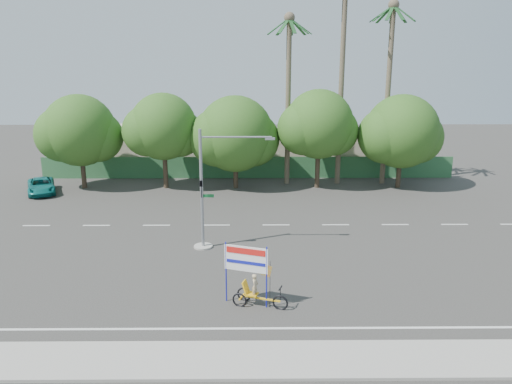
{
  "coord_description": "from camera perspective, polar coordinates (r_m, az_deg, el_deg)",
  "views": [
    {
      "loc": [
        0.38,
        -23.61,
        10.82
      ],
      "look_at": [
        0.62,
        3.52,
        3.5
      ],
      "focal_mm": 35.0,
      "sensor_mm": 36.0,
      "label": 1
    }
  ],
  "objects": [
    {
      "name": "palm_mid",
      "position": [
        44.67,
        14.96,
        12.78
      ],
      "size": [
        3.73,
        3.79,
        15.45
      ],
      "color": "#70604C",
      "rests_on": "ground"
    },
    {
      "name": "tree_left",
      "position": [
        42.66,
        -10.6,
        7.08
      ],
      "size": [
        6.66,
        5.6,
        8.07
      ],
      "color": "#473828",
      "rests_on": "ground"
    },
    {
      "name": "sidewalk_near",
      "position": [
        19.38,
        -1.63,
        -18.63
      ],
      "size": [
        50.0,
        2.4,
        0.12
      ],
      "primitive_type": "cube",
      "color": "gray",
      "rests_on": "ground"
    },
    {
      "name": "traffic_signal",
      "position": [
        28.82,
        -5.61,
        -0.89
      ],
      "size": [
        4.72,
        1.1,
        7.0
      ],
      "color": "gray",
      "rests_on": "ground"
    },
    {
      "name": "building_left",
      "position": [
        51.45,
        -12.17,
        4.89
      ],
      "size": [
        12.0,
        8.0,
        4.0
      ],
      "primitive_type": "cube",
      "color": "beige",
      "rests_on": "ground"
    },
    {
      "name": "ground",
      "position": [
        25.97,
        -1.31,
        -9.52
      ],
      "size": [
        120.0,
        120.0,
        0.0
      ],
      "primitive_type": "plane",
      "color": "#33302D",
      "rests_on": "ground"
    },
    {
      "name": "tree_right",
      "position": [
        42.35,
        7.13,
        7.41
      ],
      "size": [
        6.9,
        5.8,
        8.36
      ],
      "color": "#473828",
      "rests_on": "ground"
    },
    {
      "name": "palm_short",
      "position": [
        43.27,
        3.73,
        12.47
      ],
      "size": [
        3.73,
        3.79,
        14.45
      ],
      "color": "#70604C",
      "rests_on": "ground"
    },
    {
      "name": "trike_billboard",
      "position": [
        22.62,
        -0.45,
        -10.13
      ],
      "size": [
        2.84,
        1.26,
        2.93
      ],
      "rotation": [
        0.0,
        0.0,
        -0.33
      ],
      "color": "black",
      "rests_on": "ground"
    },
    {
      "name": "tree_far_right",
      "position": [
        43.9,
        16.25,
        6.41
      ],
      "size": [
        7.38,
        6.2,
        7.94
      ],
      "color": "#473828",
      "rests_on": "ground"
    },
    {
      "name": "fence",
      "position": [
        46.17,
        -0.96,
        2.82
      ],
      "size": [
        38.0,
        0.08,
        2.0
      ],
      "primitive_type": "cube",
      "color": "#336B3D",
      "rests_on": "ground"
    },
    {
      "name": "palm_tall",
      "position": [
        43.78,
        9.84,
        14.42
      ],
      "size": [
        3.73,
        3.79,
        17.45
      ],
      "color": "#70604C",
      "rests_on": "ground"
    },
    {
      "name": "tree_center",
      "position": [
        42.12,
        -2.46,
        6.41
      ],
      "size": [
        7.62,
        6.4,
        7.85
      ],
      "color": "#473828",
      "rests_on": "ground"
    },
    {
      "name": "tree_far_left",
      "position": [
        44.46,
        -19.56,
        6.4
      ],
      "size": [
        7.14,
        6.0,
        7.96
      ],
      "color": "#473828",
      "rests_on": "ground"
    },
    {
      "name": "building_right",
      "position": [
        51.0,
        8.13,
        4.76
      ],
      "size": [
        14.0,
        8.0,
        3.6
      ],
      "primitive_type": "cube",
      "color": "beige",
      "rests_on": "ground"
    },
    {
      "name": "pickup_truck",
      "position": [
        44.67,
        -23.34,
        0.64
      ],
      "size": [
        3.65,
        4.92,
        1.24
      ],
      "primitive_type": "imported",
      "rotation": [
        0.0,
        0.0,
        0.41
      ],
      "color": "#0F6A67",
      "rests_on": "ground"
    }
  ]
}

